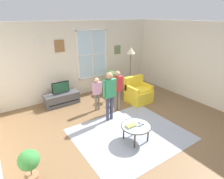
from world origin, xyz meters
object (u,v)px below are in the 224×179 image
(potted_plant_corner, at_px, (30,164))
(potted_plant_by_window, at_px, (111,78))
(television, at_px, (61,87))
(coffee_table, at_px, (136,127))
(person_pink_shirt, at_px, (97,90))
(person_green_shirt, at_px, (109,91))
(person_red_shirt, at_px, (117,86))
(floor_lamp, at_px, (131,55))
(tv_stand, at_px, (62,99))
(cup, at_px, (141,124))
(remote_near_books, at_px, (141,124))
(armchair, at_px, (138,93))
(book_stack, at_px, (131,125))

(potted_plant_corner, bearing_deg, potted_plant_by_window, 38.36)
(television, bearing_deg, coffee_table, -75.18)
(person_pink_shirt, bearing_deg, coffee_table, -90.68)
(person_green_shirt, xyz_separation_m, potted_plant_corner, (-2.39, -1.11, -0.44))
(person_red_shirt, relative_size, floor_lamp, 0.74)
(tv_stand, distance_m, floor_lamp, 2.89)
(potted_plant_by_window, bearing_deg, floor_lamp, -46.18)
(cup, bearing_deg, remote_near_books, 46.87)
(person_red_shirt, height_order, floor_lamp, floor_lamp)
(potted_plant_by_window, distance_m, floor_lamp, 1.19)
(person_red_shirt, relative_size, potted_plant_corner, 1.79)
(potted_plant_by_window, bearing_deg, television, -179.98)
(coffee_table, bearing_deg, floor_lamp, 53.81)
(cup, xyz_separation_m, potted_plant_by_window, (1.14, 2.99, 0.10))
(armchair, xyz_separation_m, potted_plant_corner, (-3.91, -1.59, 0.13))
(tv_stand, xyz_separation_m, potted_plant_by_window, (2.02, -0.00, 0.36))
(armchair, bearing_deg, person_green_shirt, -162.32)
(cup, relative_size, person_green_shirt, 0.06)
(potted_plant_corner, height_order, floor_lamp, floor_lamp)
(coffee_table, distance_m, floor_lamp, 3.17)
(remote_near_books, xyz_separation_m, floor_lamp, (1.61, 2.41, 1.07))
(tv_stand, relative_size, person_red_shirt, 0.86)
(television, xyz_separation_m, potted_plant_by_window, (2.02, 0.00, -0.06))
(book_stack, bearing_deg, armchair, 44.24)
(person_green_shirt, height_order, floor_lamp, floor_lamp)
(cup, bearing_deg, potted_plant_by_window, 69.12)
(armchair, distance_m, coffee_table, 2.25)
(coffee_table, distance_m, potted_plant_by_window, 3.19)
(remote_near_books, height_order, floor_lamp, floor_lamp)
(armchair, xyz_separation_m, potted_plant_by_window, (-0.28, 1.28, 0.23))
(person_green_shirt, xyz_separation_m, floor_lamp, (1.75, 1.23, 0.59))
(person_green_shirt, bearing_deg, remote_near_books, -83.42)
(person_red_shirt, distance_m, potted_plant_corner, 3.26)
(tv_stand, xyz_separation_m, television, (0.00, -0.00, 0.41))
(person_pink_shirt, bearing_deg, armchair, -9.30)
(tv_stand, bearing_deg, person_red_shirt, -47.83)
(tv_stand, distance_m, person_red_shirt, 2.03)
(tv_stand, height_order, person_pink_shirt, person_pink_shirt)
(coffee_table, height_order, person_green_shirt, person_green_shirt)
(potted_plant_corner, bearing_deg, floor_lamp, 29.47)
(armchair, relative_size, book_stack, 3.65)
(potted_plant_by_window, bearing_deg, person_green_shirt, -125.03)
(floor_lamp, bearing_deg, person_green_shirt, -144.87)
(armchair, distance_m, person_red_shirt, 1.13)
(person_red_shirt, xyz_separation_m, potted_plant_by_window, (0.73, 1.43, -0.27))
(remote_near_books, distance_m, person_pink_shirt, 1.93)
(coffee_table, height_order, cup, cup)
(tv_stand, xyz_separation_m, potted_plant_corner, (-1.61, -2.87, 0.26))
(person_green_shirt, bearing_deg, potted_plant_corner, -155.11)
(coffee_table, xyz_separation_m, person_green_shirt, (0.01, 1.17, 0.52))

